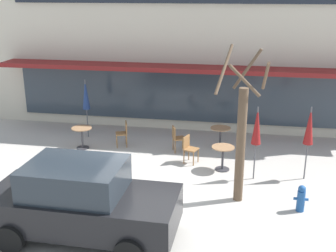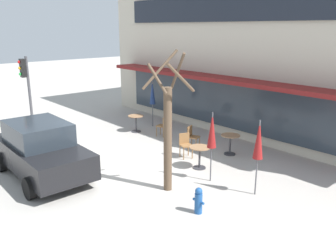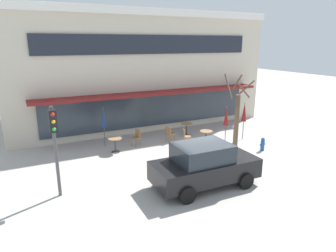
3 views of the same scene
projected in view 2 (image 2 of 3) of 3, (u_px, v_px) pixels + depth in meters
ground_plane at (115, 172)px, 11.78m from camera, size 80.00×80.00×0.00m
building_facade at (286, 46)px, 17.11m from camera, size 16.85×9.10×7.48m
cafe_table_near_wall at (230, 141)px, 13.25m from camera, size 0.70×0.70×0.76m
cafe_table_streetside at (200, 154)px, 11.94m from camera, size 0.70×0.70×0.76m
cafe_table_by_tree at (136, 121)px, 16.13m from camera, size 0.70×0.70×0.76m
patio_umbrella_green_folded at (212, 131)px, 10.64m from camera, size 0.28×0.28×2.20m
patio_umbrella_cream_folded at (152, 93)px, 16.75m from camera, size 0.28×0.28×2.20m
patio_umbrella_corner_open at (259, 140)px, 9.75m from camera, size 0.28×0.28×2.20m
cafe_chair_0 at (192, 135)px, 13.93m from camera, size 0.52×0.52×0.89m
cafe_chair_1 at (185, 143)px, 12.97m from camera, size 0.51×0.51×0.89m
cafe_chair_2 at (163, 125)px, 15.45m from camera, size 0.51×0.51×0.89m
parked_sedan at (41, 150)px, 11.24m from camera, size 4.23×2.07×1.76m
street_tree at (168, 130)px, 10.02m from camera, size 1.27×1.21×4.02m
traffic_light_pole at (26, 82)px, 15.66m from camera, size 0.26×0.44×3.40m
fire_hydrant at (198, 200)px, 9.07m from camera, size 0.36×0.20×0.71m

